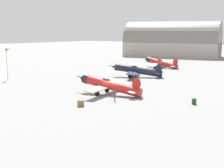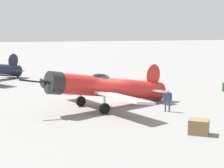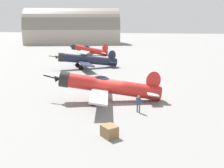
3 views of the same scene
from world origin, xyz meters
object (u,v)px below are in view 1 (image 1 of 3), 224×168
(airplane_far_line, at_px, (161,63))
(ground_crew_mechanic, at_px, (115,94))
(equipment_crate, at_px, (81,103))
(airplane_foreground, at_px, (109,85))
(fuel_drum, at_px, (194,101))
(airplane_mid_apron, at_px, (137,70))
(windsock_mast, at_px, (8,51))

(airplane_far_line, height_order, ground_crew_mechanic, airplane_far_line)
(equipment_crate, bearing_deg, airplane_foreground, 104.49)
(airplane_far_line, relative_size, fuel_drum, 14.82)
(airplane_mid_apron, height_order, fuel_drum, airplane_mid_apron)
(ground_crew_mechanic, bearing_deg, windsock_mast, -53.08)
(fuel_drum, height_order, windsock_mast, windsock_mast)
(airplane_foreground, distance_m, airplane_far_line, 40.24)
(airplane_foreground, relative_size, equipment_crate, 8.60)
(airplane_foreground, xyz_separation_m, equipment_crate, (2.20, -8.52, -1.17))
(airplane_far_line, xyz_separation_m, windsock_mast, (-13.57, -38.87, 4.71))
(equipment_crate, relative_size, windsock_mast, 0.21)
(ground_crew_mechanic, bearing_deg, airplane_mid_apron, -110.98)
(airplane_foreground, relative_size, airplane_mid_apron, 1.09)
(ground_crew_mechanic, distance_m, windsock_mast, 31.53)
(airplane_mid_apron, height_order, equipment_crate, airplane_mid_apron)
(ground_crew_mechanic, relative_size, equipment_crate, 1.13)
(airplane_mid_apron, distance_m, equipment_crate, 29.42)
(airplane_mid_apron, relative_size, ground_crew_mechanic, 7.00)
(airplane_mid_apron, distance_m, windsock_mast, 28.02)
(equipment_crate, bearing_deg, airplane_mid_apron, 111.11)
(ground_crew_mechanic, height_order, equipment_crate, ground_crew_mechanic)
(airplane_foreground, bearing_deg, windsock_mast, -10.72)
(ground_crew_mechanic, xyz_separation_m, equipment_crate, (-1.39, -5.61, -0.55))
(airplane_mid_apron, relative_size, windsock_mast, 1.70)
(airplane_far_line, distance_m, equipment_crate, 49.01)
(airplane_foreground, relative_size, windsock_mast, 1.84)
(equipment_crate, height_order, fuel_drum, equipment_crate)
(airplane_foreground, distance_m, equipment_crate, 8.87)
(airplane_far_line, bearing_deg, fuel_drum, 121.10)
(airplane_far_line, height_order, fuel_drum, airplane_far_line)
(airplane_far_line, relative_size, equipment_crate, 8.57)
(ground_crew_mechanic, xyz_separation_m, windsock_mast, (-31.06, 1.81, 5.11))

